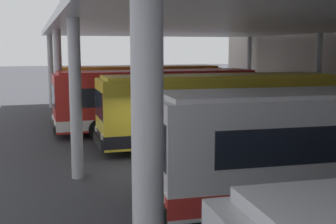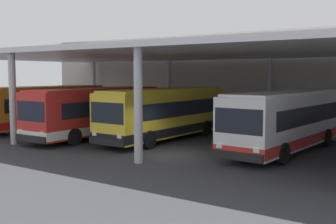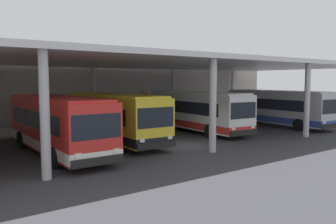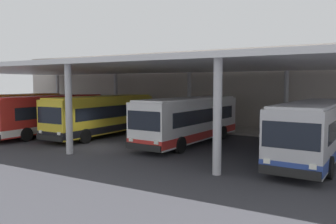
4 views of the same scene
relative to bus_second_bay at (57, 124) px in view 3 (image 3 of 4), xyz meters
name	(u,v)px [view 3 (image 3 of 4)]	position (x,y,z in m)	size (l,w,h in m)	color
ground_plane	(185,145)	(7.21, -2.32, -1.66)	(200.00, 200.00, 0.00)	#333338
platform_kerb	(103,125)	(7.21, 9.43, -1.57)	(42.00, 4.50, 0.18)	#A39E93
station_building_facade	(87,84)	(7.21, 12.68, 2.08)	(48.00, 1.60, 7.48)	#ADA399
canopy_shelter	(138,64)	(7.21, 3.18, 3.63)	(40.00, 17.00, 5.55)	silver
bus_second_bay	(57,124)	(0.00, 0.00, 0.00)	(2.79, 10.55, 3.17)	red
bus_middle_bay	(113,117)	(4.27, 1.58, 0.00)	(2.85, 10.57, 3.17)	yellow
bus_far_bay	(196,111)	(11.79, 1.88, 0.00)	(3.20, 10.67, 3.17)	white
bus_departing	(277,107)	(19.95, 0.25, 0.00)	(3.18, 10.66, 3.17)	#B7B7BC
bench_waiting	(183,113)	(16.56, 9.50, -0.99)	(1.80, 0.45, 0.92)	brown
trash_bin	(204,111)	(19.71, 9.71, -0.98)	(0.52, 0.52, 0.98)	maroon
banner_sign	(144,103)	(11.11, 8.62, 0.32)	(0.70, 0.12, 3.20)	#B2B2B7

